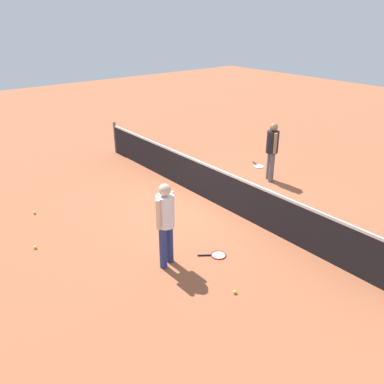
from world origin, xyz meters
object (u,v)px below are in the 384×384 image
object	(u,v)px
player_near_side	(165,218)
player_far_side	(272,147)
tennis_racket_near_player	(217,255)
tennis_ball_baseline	(164,230)
tennis_ball_midcourt	(35,213)
tennis_ball_stray_left	(35,247)
tennis_racket_far_player	(259,166)
tennis_ball_by_net	(235,292)

from	to	relation	value
player_near_side	player_far_side	world-z (taller)	same
tennis_racket_near_player	tennis_ball_baseline	bearing A→B (deg)	-168.51
player_near_side	tennis_ball_baseline	bearing A→B (deg)	148.00
tennis_ball_midcourt	tennis_ball_stray_left	world-z (taller)	same
tennis_racket_far_player	tennis_ball_baseline	xyz separation A→B (m)	(1.46, -4.70, 0.02)
tennis_racket_far_player	tennis_ball_stray_left	size ratio (longest dim) A/B	9.17
player_near_side	tennis_ball_stray_left	xyz separation A→B (m)	(-2.15, -1.82, -0.98)
player_far_side	tennis_ball_midcourt	xyz separation A→B (m)	(-2.15, -6.07, -0.98)
player_far_side	tennis_ball_by_net	bearing A→B (deg)	-55.21
tennis_ball_baseline	tennis_ball_stray_left	bearing A→B (deg)	-113.85
tennis_ball_midcourt	tennis_ball_baseline	xyz separation A→B (m)	(2.66, 1.96, 0.00)
tennis_ball_by_net	tennis_ball_midcourt	bearing A→B (deg)	-161.77
tennis_ball_baseline	tennis_racket_near_player	bearing A→B (deg)	11.49
player_near_side	player_far_side	size ratio (longest dim) A/B	1.00
tennis_racket_near_player	tennis_ball_midcourt	world-z (taller)	tennis_ball_midcourt
tennis_racket_far_player	tennis_racket_near_player	bearing A→B (deg)	-56.43
tennis_ball_baseline	tennis_ball_stray_left	world-z (taller)	same
player_near_side	tennis_racket_near_player	distance (m)	1.44
tennis_ball_midcourt	tennis_ball_by_net	bearing A→B (deg)	18.23
player_far_side	tennis_ball_midcourt	distance (m)	6.52
tennis_racket_near_player	tennis_ball_baseline	distance (m)	1.49
tennis_ball_baseline	tennis_ball_midcourt	bearing A→B (deg)	-143.59
player_far_side	tennis_racket_far_player	bearing A→B (deg)	148.57
player_near_side	player_far_side	bearing A→B (deg)	108.15
tennis_racket_far_player	tennis_ball_baseline	distance (m)	4.92
player_near_side	tennis_ball_by_net	xyz separation A→B (m)	(1.47, 0.41, -0.98)
tennis_ball_by_net	tennis_racket_near_player	bearing A→B (deg)	152.80
tennis_racket_near_player	tennis_ball_stray_left	bearing A→B (deg)	-132.64
tennis_racket_near_player	tennis_ball_midcourt	bearing A→B (deg)	-151.27
tennis_ball_midcourt	tennis_ball_baseline	size ratio (longest dim) A/B	1.00
tennis_ball_stray_left	player_far_side	bearing A→B (deg)	84.90
player_near_side	tennis_ball_stray_left	world-z (taller)	player_near_side
player_far_side	tennis_ball_midcourt	world-z (taller)	player_far_side
tennis_ball_by_net	tennis_ball_stray_left	world-z (taller)	same
player_far_side	tennis_ball_baseline	xyz separation A→B (m)	(0.51, -4.11, -0.98)
player_far_side	tennis_ball_by_net	world-z (taller)	player_far_side
player_near_side	tennis_racket_near_player	size ratio (longest dim) A/B	2.98
tennis_racket_near_player	tennis_ball_midcourt	size ratio (longest dim) A/B	8.66
tennis_racket_near_player	tennis_ball_by_net	bearing A→B (deg)	-27.20
tennis_racket_near_player	tennis_ball_stray_left	xyz separation A→B (m)	(-2.55, -2.77, 0.02)
player_near_side	tennis_racket_near_player	world-z (taller)	player_near_side
player_far_side	tennis_ball_by_net	distance (m)	5.41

